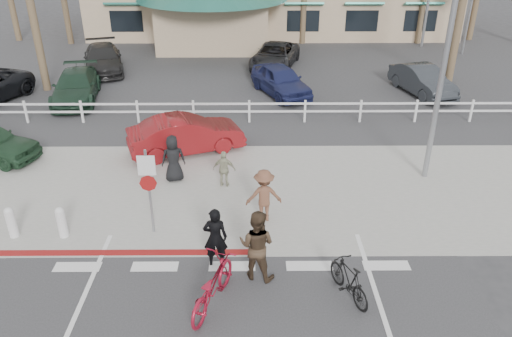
{
  "coord_description": "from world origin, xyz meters",
  "views": [
    {
      "loc": [
        0.54,
        -9.68,
        8.2
      ],
      "look_at": [
        0.64,
        3.23,
        1.5
      ],
      "focal_mm": 35.0,
      "sensor_mm": 36.0,
      "label": 1
    }
  ],
  "objects_px": {
    "bike_red": "(212,286)",
    "bike_black": "(349,280)",
    "sign_post": "(149,188)",
    "car_white_sedan": "(186,134)"
  },
  "relations": [
    {
      "from": "bike_red",
      "to": "bike_black",
      "type": "bearing_deg",
      "value": -155.08
    },
    {
      "from": "bike_red",
      "to": "car_white_sedan",
      "type": "relative_size",
      "value": 0.5
    },
    {
      "from": "sign_post",
      "to": "bike_red",
      "type": "xyz_separation_m",
      "value": [
        1.9,
        -2.99,
        -0.88
      ]
    },
    {
      "from": "bike_red",
      "to": "car_white_sedan",
      "type": "distance_m",
      "value": 8.49
    },
    {
      "from": "bike_red",
      "to": "bike_black",
      "type": "relative_size",
      "value": 1.34
    },
    {
      "from": "bike_red",
      "to": "bike_black",
      "type": "height_order",
      "value": "bike_red"
    },
    {
      "from": "sign_post",
      "to": "bike_black",
      "type": "bearing_deg",
      "value": -28.12
    },
    {
      "from": "sign_post",
      "to": "car_white_sedan",
      "type": "relative_size",
      "value": 0.67
    },
    {
      "from": "sign_post",
      "to": "bike_black",
      "type": "distance_m",
      "value": 5.86
    },
    {
      "from": "sign_post",
      "to": "car_white_sedan",
      "type": "xyz_separation_m",
      "value": [
        0.34,
        5.35,
        -0.74
      ]
    }
  ]
}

